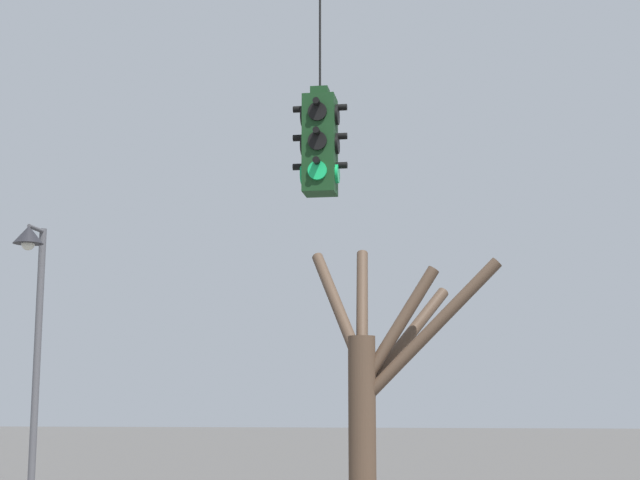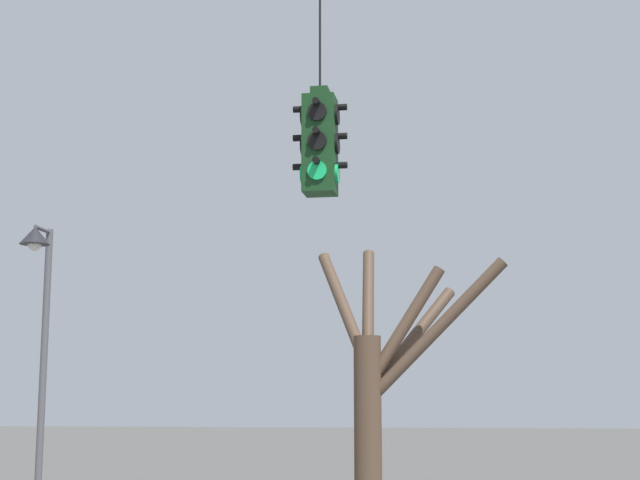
% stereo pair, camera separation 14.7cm
% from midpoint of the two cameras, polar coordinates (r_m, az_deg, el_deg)
% --- Properties ---
extents(traffic_light_over_intersection, '(0.58, 0.58, 3.86)m').
position_cam_midpoint_polar(traffic_light_over_intersection, '(10.43, 0.41, 5.74)').
color(traffic_light_over_intersection, '#143819').
extents(street_lamp, '(0.50, 0.86, 5.44)m').
position_cam_midpoint_polar(street_lamp, '(17.04, -15.82, -3.84)').
color(street_lamp, '#515156').
rests_on(street_lamp, ground_plane).
extents(bare_tree, '(3.49, 2.00, 5.30)m').
position_cam_midpoint_polar(bare_tree, '(16.63, 3.70, -8.73)').
color(bare_tree, brown).
rests_on(bare_tree, ground_plane).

